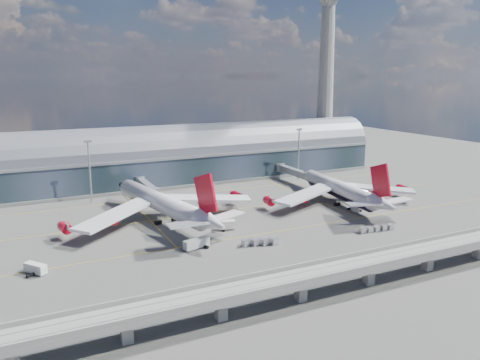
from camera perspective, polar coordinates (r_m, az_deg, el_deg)
name	(u,v)px	position (r m, az deg, el deg)	size (l,w,h in m)	color
ground	(263,223)	(165.80, 2.80, -5.27)	(500.00, 500.00, 0.00)	#474744
taxi_lines	(236,208)	(184.65, -0.48, -3.39)	(200.00, 80.12, 0.01)	gold
terminal	(188,158)	(232.69, -6.40, 2.72)	(200.00, 30.00, 28.00)	#202F36
control_tower	(326,75)	(273.74, 10.44, 12.53)	(19.00, 19.00, 103.00)	gray
guideway	(369,264)	(121.57, 15.51, -9.84)	(220.00, 8.50, 7.20)	gray
floodlight_mast_left	(90,170)	(198.63, -17.86, 1.18)	(3.00, 0.70, 25.70)	gray
floodlight_mast_right	(299,153)	(233.76, 7.17, 3.32)	(3.00, 0.70, 25.70)	gray
airliner_left	(164,204)	(167.90, -9.27, -2.87)	(70.86, 74.61, 22.85)	white
airliner_right	(342,190)	(193.57, 12.27, -1.21)	(65.39, 68.38, 21.69)	white
jet_bridge_left	(146,186)	(202.69, -11.37, -0.69)	(4.40, 28.00, 7.25)	gray
jet_bridge_right	(294,172)	(229.34, 6.54, 1.01)	(4.40, 32.00, 7.25)	gray
service_truck_0	(35,268)	(135.71, -23.67, -9.84)	(5.74, 6.59, 2.74)	silver
service_truck_1	(227,225)	(158.54, -1.58, -5.51)	(5.80, 3.78, 3.10)	silver
service_truck_2	(196,243)	(142.18, -5.34, -7.71)	(8.63, 4.42, 3.01)	silver
service_truck_3	(354,207)	(185.31, 13.77, -3.25)	(3.92, 6.06, 2.74)	silver
service_truck_4	(358,191)	(211.33, 14.20, -1.30)	(2.66, 5.24, 3.02)	silver
service_truck_5	(154,202)	(191.22, -10.48, -2.60)	(6.09, 4.59, 2.77)	silver
cargo_train_0	(260,242)	(144.44, 2.44, -7.58)	(11.64, 5.03, 1.93)	gray
cargo_train_1	(376,229)	(163.33, 16.29, -5.71)	(13.67, 3.10, 1.80)	gray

